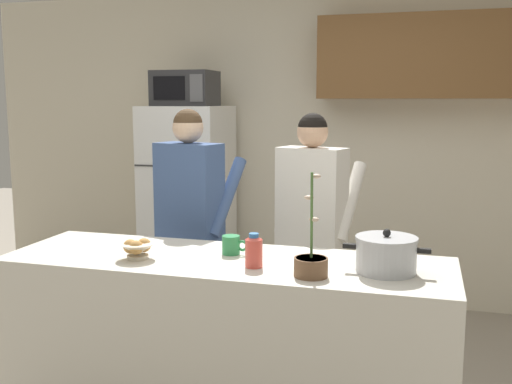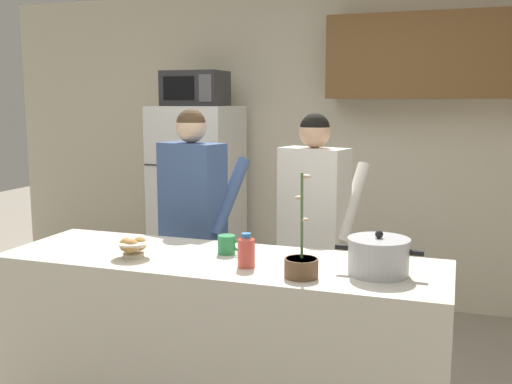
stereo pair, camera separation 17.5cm
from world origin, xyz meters
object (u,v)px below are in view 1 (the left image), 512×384
Objects in this scene: person_near_pot at (190,207)px; coffee_mug at (232,245)px; person_by_sink at (312,213)px; potted_orchid at (311,263)px; bread_bowl at (137,249)px; cooking_pot at (386,254)px; microwave at (185,88)px; bottle_near_edge at (254,251)px; refrigerator at (188,206)px.

coffee_mug is at bearing -53.04° from person_near_pot.
potted_orchid is at bearing -79.61° from person_by_sink.
potted_orchid is at bearing -3.64° from bread_bowl.
person_near_pot reaches higher than bread_bowl.
bread_bowl is (-1.18, -0.10, -0.03)m from cooking_pot.
bread_bowl is (0.55, -1.95, -0.81)m from microwave.
microwave is 3.66× the size of coffee_mug.
bottle_near_edge is at bearing -59.54° from microwave.
person_near_pot is at bearing -66.85° from refrigerator.
microwave reaches higher than refrigerator.
refrigerator reaches higher than person_near_pot.
coffee_mug is (0.50, -0.66, -0.05)m from person_near_pot.
bread_bowl is at bearing -175.04° from cooking_pot.
bread_bowl is 0.41× the size of potted_orchid.
bottle_near_edge is (1.14, -1.95, 0.18)m from refrigerator.
coffee_mug is at bearing -60.91° from microwave.
bottle_near_edge is at bearing 1.82° from bread_bowl.
bottle_near_edge is (0.17, -0.20, 0.03)m from coffee_mug.
person_near_pot is 0.83m from coffee_mug.
bottle_near_edge is (0.67, -0.86, -0.02)m from person_near_pot.
refrigerator is 8.68× the size of bread_bowl.
bottle_near_edge is at bearing 165.33° from potted_orchid.
person_by_sink is at bearing 84.77° from bottle_near_edge.
bottle_near_edge is at bearing -171.97° from cooking_pot.
potted_orchid is (0.95, -0.93, -0.04)m from person_near_pot.
person_near_pot is 0.88m from bread_bowl.
person_by_sink reaches higher than bread_bowl.
cooking_pot reaches higher than bread_bowl.
microwave is (0.00, -0.02, 0.96)m from refrigerator.
potted_orchid reaches higher than coffee_mug.
potted_orchid is (0.45, -0.27, 0.01)m from coffee_mug.
coffee_mug is (-0.26, -0.79, -0.04)m from person_by_sink.
person_near_pot reaches higher than cooking_pot.
bottle_near_edge is (0.59, 0.02, 0.03)m from bread_bowl.
person_by_sink reaches higher than bottle_near_edge.
refrigerator is 10.22× the size of bottle_near_edge.
bread_bowl is at bearing -152.86° from coffee_mug.
microwave is 2.15m from coffee_mug.
bread_bowl is at bearing -74.47° from refrigerator.
potted_orchid is at bearing -153.14° from cooking_pot.
cooking_pot is 0.78m from coffee_mug.
cooking_pot is 0.60m from bottle_near_edge.
microwave is 1.74m from person_by_sink.
coffee_mug is at bearing 149.25° from potted_orchid.
person_by_sink is 10.03× the size of bottle_near_edge.
microwave reaches higher than person_by_sink.
potted_orchid is at bearing -54.72° from microwave.
coffee_mug is 0.47m from bread_bowl.
coffee_mug is at bearing 171.72° from cooking_pot.
person_by_sink is 1.07m from potted_orchid.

